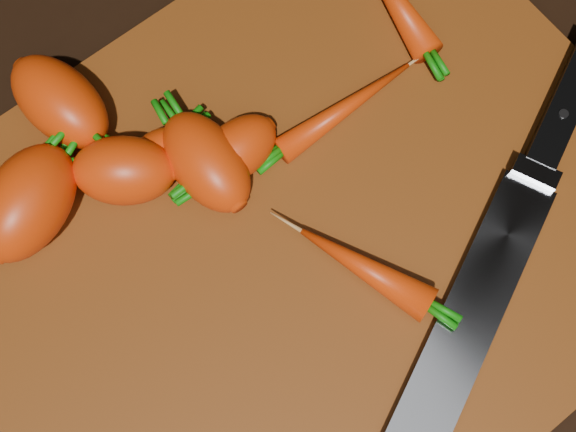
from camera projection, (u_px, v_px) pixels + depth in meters
ground at (297, 242)px, 0.56m from camera, size 2.00×2.00×0.01m
cutting_board at (297, 237)px, 0.55m from camera, size 0.50×0.40×0.01m
carrot_0 at (27, 203)px, 0.52m from camera, size 0.10×0.09×0.05m
carrot_1 at (124, 171)px, 0.53m from camera, size 0.08×0.08×0.05m
carrot_2 at (60, 102)px, 0.55m from camera, size 0.06×0.09×0.05m
carrot_3 at (206, 162)px, 0.53m from camera, size 0.05×0.08×0.05m
carrot_4 at (237, 150)px, 0.54m from camera, size 0.06×0.04×0.04m
carrot_5 at (156, 155)px, 0.54m from camera, size 0.05×0.04×0.03m
carrot_7 at (346, 108)px, 0.56m from camera, size 0.11×0.02×0.02m
carrot_8 at (364, 268)px, 0.52m from camera, size 0.06×0.10×0.03m
knife at (484, 287)px, 0.52m from camera, size 0.32×0.17×0.02m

